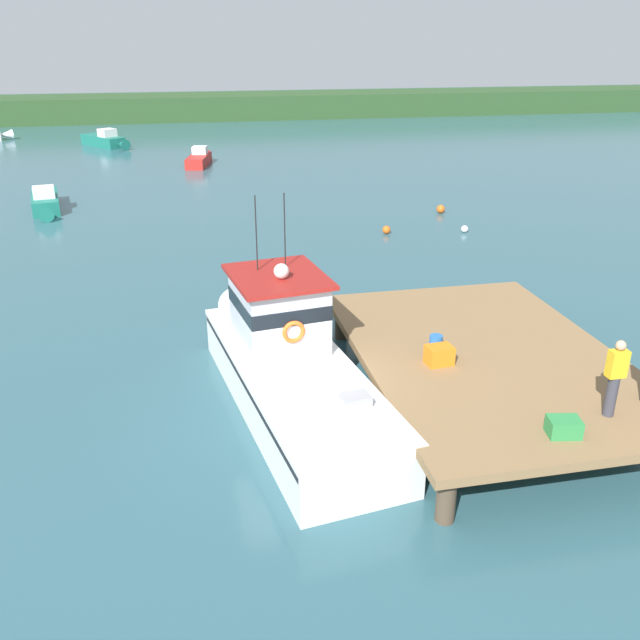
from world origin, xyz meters
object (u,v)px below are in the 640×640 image
object	(u,v)px
main_fishing_boat	(288,362)
deckhand_further_back	(615,377)
moored_boat_near_channel	(106,140)
mooring_buoy_outer	(386,230)
crate_stack_near_edge	(564,427)
crate_stack_mid_dock	(439,355)
moored_boat_mid_harbor	(199,159)
mooring_buoy_inshore	(441,209)
bait_bucket	(436,342)
mooring_buoy_spare_mooring	(465,229)
moored_boat_off_the_point	(45,202)

from	to	relation	value
main_fishing_boat	deckhand_further_back	xyz separation A→B (m)	(5.82, -4.00, 1.05)
moored_boat_near_channel	mooring_buoy_outer	bearing A→B (deg)	-63.55
mooring_buoy_outer	crate_stack_near_edge	bearing A→B (deg)	-96.57
main_fishing_boat	crate_stack_mid_dock	bearing A→B (deg)	-19.44
moored_boat_near_channel	main_fishing_boat	bearing A→B (deg)	-79.71
main_fishing_boat	moored_boat_mid_harbor	world-z (taller)	main_fishing_boat
crate_stack_near_edge	mooring_buoy_inshore	distance (m)	22.09
mooring_buoy_outer	mooring_buoy_inshore	world-z (taller)	mooring_buoy_inshore
moored_boat_near_channel	mooring_buoy_inshore	distance (m)	31.59
bait_bucket	moored_boat_near_channel	bearing A→B (deg)	104.71
main_fishing_boat	bait_bucket	xyz separation A→B (m)	(3.56, -0.39, 0.36)
mooring_buoy_spare_mooring	deckhand_further_back	bearing A→B (deg)	-104.11
moored_boat_mid_harbor	mooring_buoy_outer	size ratio (longest dim) A/B	13.22
main_fishing_boat	mooring_buoy_outer	distance (m)	15.27
crate_stack_mid_dock	deckhand_further_back	bearing A→B (deg)	-48.60
crate_stack_near_edge	mooring_buoy_outer	distance (m)	18.36
deckhand_further_back	mooring_buoy_outer	xyz separation A→B (m)	(0.83, 17.72, -1.88)
moored_boat_mid_harbor	mooring_buoy_spare_mooring	world-z (taller)	moored_boat_mid_harbor
bait_bucket	moored_boat_near_channel	world-z (taller)	bait_bucket
moored_boat_mid_harbor	moored_boat_near_channel	world-z (taller)	moored_boat_near_channel
bait_bucket	moored_boat_off_the_point	xyz separation A→B (m)	(-12.49, 21.78, -0.94)
moored_boat_mid_harbor	mooring_buoy_outer	xyz separation A→B (m)	(7.44, -19.21, -0.23)
moored_boat_mid_harbor	moored_boat_near_channel	bearing A→B (deg)	125.56
mooring_buoy_inshore	moored_boat_near_channel	bearing A→B (deg)	125.05
main_fishing_boat	mooring_buoy_outer	bearing A→B (deg)	64.13
crate_stack_near_edge	mooring_buoy_inshore	world-z (taller)	crate_stack_near_edge
moored_boat_off_the_point	mooring_buoy_spare_mooring	bearing A→B (deg)	-23.22
mooring_buoy_inshore	bait_bucket	bearing A→B (deg)	-111.70
crate_stack_mid_dock	mooring_buoy_inshore	distance (m)	19.34
crate_stack_mid_dock	bait_bucket	world-z (taller)	crate_stack_mid_dock
deckhand_further_back	moored_boat_off_the_point	distance (m)	29.41
main_fishing_boat	moored_boat_mid_harbor	size ratio (longest dim) A/B	2.10
mooring_buoy_spare_mooring	mooring_buoy_inshore	world-z (taller)	mooring_buoy_inshore
crate_stack_mid_dock	mooring_buoy_spare_mooring	distance (m)	15.97
deckhand_further_back	moored_boat_near_channel	distance (m)	48.61
deckhand_further_back	mooring_buoy_outer	distance (m)	17.84
crate_stack_mid_dock	mooring_buoy_spare_mooring	xyz separation A→B (m)	(6.81, 14.38, -1.26)
mooring_buoy_outer	bait_bucket	bearing A→B (deg)	-102.37
mooring_buoy_inshore	moored_boat_mid_harbor	bearing A→B (deg)	124.73
mooring_buoy_outer	mooring_buoy_inshore	size ratio (longest dim) A/B	0.87
moored_boat_near_channel	bait_bucket	bearing A→B (deg)	-75.29
moored_boat_off_the_point	mooring_buoy_outer	bearing A→B (deg)	-26.21
crate_stack_near_edge	moored_boat_off_the_point	distance (m)	29.19
crate_stack_near_edge	mooring_buoy_spare_mooring	distance (m)	18.59
moored_boat_off_the_point	mooring_buoy_spare_mooring	xyz separation A→B (m)	(19.07, -8.18, -0.27)
crate_stack_mid_dock	mooring_buoy_inshore	world-z (taller)	crate_stack_mid_dock
main_fishing_boat	moored_boat_near_channel	bearing A→B (deg)	100.29
crate_stack_near_edge	moored_boat_mid_harbor	distance (m)	37.80
crate_stack_near_edge	mooring_buoy_spare_mooring	world-z (taller)	crate_stack_near_edge
bait_bucket	moored_boat_off_the_point	world-z (taller)	bait_bucket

